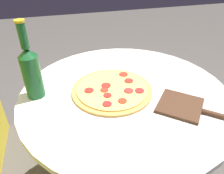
{
  "coord_description": "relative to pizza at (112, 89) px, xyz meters",
  "views": [
    {
      "loc": [
        -0.71,
        0.25,
        1.28
      ],
      "look_at": [
        0.02,
        0.05,
        0.78
      ],
      "focal_mm": 35.0,
      "sensor_mm": 36.0,
      "label": 1
    }
  ],
  "objects": [
    {
      "name": "table",
      "position": [
        -0.02,
        -0.05,
        -0.21
      ],
      "size": [
        0.88,
        0.88,
        0.76
      ],
      "color": "silver",
      "rests_on": "ground_plane"
    },
    {
      "name": "pizza",
      "position": [
        0.0,
        0.0,
        0.0
      ],
      "size": [
        0.34,
        0.34,
        0.02
      ],
      "color": "#C68E47",
      "rests_on": "table"
    },
    {
      "name": "beer_bottle",
      "position": [
        0.05,
        0.31,
        0.11
      ],
      "size": [
        0.07,
        0.07,
        0.31
      ],
      "color": "#144C23",
      "rests_on": "table"
    },
    {
      "name": "pizza_paddle",
      "position": [
        -0.18,
        -0.24,
        -0.0
      ],
      "size": [
        0.24,
        0.25,
        0.02
      ],
      "rotation": [
        0.0,
        0.0,
        -2.29
      ],
      "color": "#422819",
      "rests_on": "table"
    }
  ]
}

